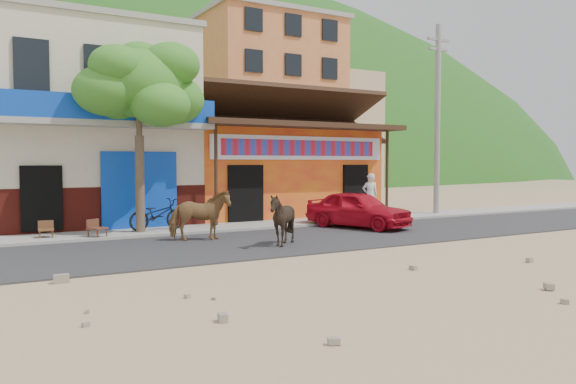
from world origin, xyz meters
The scene contains 17 objects.
ground centered at (0.00, 0.00, 0.00)m, with size 120.00×120.00×0.00m, color #9E825B.
road centered at (0.00, 2.50, 0.02)m, with size 60.00×5.00×0.04m, color #28282B.
sidewalk centered at (0.00, 6.00, 0.06)m, with size 60.00×2.00×0.12m, color gray.
dance_club centered at (2.00, 10.00, 1.80)m, with size 8.00×6.00×3.60m, color orange.
cafe_building centered at (-5.50, 10.00, 3.50)m, with size 7.00×6.00×7.00m, color beige.
apartment_front centered at (9.00, 24.00, 6.00)m, with size 9.00×9.00×12.00m, color #CC723F.
apartment_rear centered at (18.00, 30.00, 5.00)m, with size 8.00×8.00×10.00m, color tan.
hillside centered at (0.00, 70.00, 12.00)m, with size 100.00×40.00×24.00m, color #194C14.
tree centered at (-4.60, 5.80, 3.12)m, with size 3.00×3.00×6.00m, color #2D721E, non-canonical shape.
utility_pole centered at (8.20, 6.00, 4.12)m, with size 0.24×0.24×8.00m, color gray.
cow_tan centered at (-3.49, 3.57, 0.77)m, with size 0.78×1.72×1.45m, color olive.
cow_dark centered at (-1.94, 1.51, 0.75)m, with size 1.14×1.28×1.41m, color black.
red_car centered at (2.42, 3.88, 0.68)m, with size 1.51×3.75×1.28m, color red.
scooter centered at (-4.00, 5.99, 0.62)m, with size 0.67×1.92×1.01m, color black.
pedestrian centered at (4.51, 5.87, 0.99)m, with size 0.63×0.42×1.74m, color silver.
cafe_chair_left centered at (-7.32, 5.87, 0.57)m, with size 0.42×0.42×0.90m, color #4E2D1A, non-canonical shape.
cafe_chair_right centered at (-6.00, 5.30, 0.60)m, with size 0.45×0.45×0.96m, color #50291A, non-canonical shape.
Camera 1 is at (-9.33, -11.60, 2.28)m, focal length 35.00 mm.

